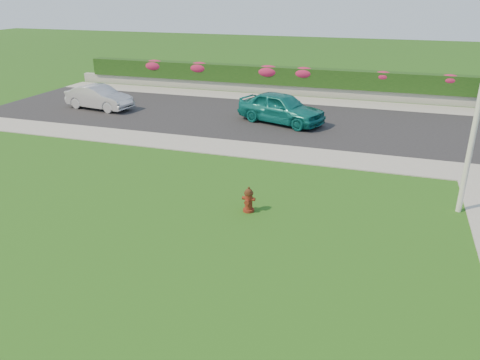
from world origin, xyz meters
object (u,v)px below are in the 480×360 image
(fire_hydrant, at_px, (249,200))
(sedan_silver, at_px, (99,97))
(sedan_teal, at_px, (281,108))
(utility_pole, at_px, (479,102))

(fire_hydrant, bearing_deg, sedan_silver, 141.91)
(fire_hydrant, height_order, sedan_silver, sedan_silver)
(fire_hydrant, xyz_separation_m, sedan_teal, (-1.41, 10.10, 0.42))
(fire_hydrant, relative_size, sedan_teal, 0.18)
(sedan_teal, distance_m, sedan_silver, 10.33)
(sedan_teal, relative_size, sedan_silver, 1.14)
(sedan_teal, bearing_deg, utility_pole, -117.98)
(sedan_teal, xyz_separation_m, utility_pole, (7.48, -8.11, 2.55))
(sedan_teal, bearing_deg, fire_hydrant, -152.70)
(sedan_teal, height_order, sedan_silver, sedan_teal)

